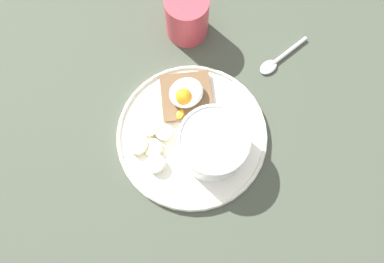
# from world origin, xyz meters

# --- Properties ---
(ground_plane) EXTENTS (1.20, 1.20, 0.02)m
(ground_plane) POSITION_xyz_m (0.00, 0.00, 0.01)
(ground_plane) COLOR #464E40
(ground_plane) RESTS_ON ground
(plate) EXTENTS (0.26, 0.26, 0.02)m
(plate) POSITION_xyz_m (0.00, 0.00, 0.03)
(plate) COLOR white
(plate) RESTS_ON ground_plane
(oatmeal_bowl) EXTENTS (0.11, 0.11, 0.07)m
(oatmeal_bowl) POSITION_xyz_m (-0.02, 0.04, 0.07)
(oatmeal_bowl) COLOR white
(oatmeal_bowl) RESTS_ON plate
(toast_slice) EXTENTS (0.12, 0.12, 0.01)m
(toast_slice) POSITION_xyz_m (-0.03, -0.06, 0.04)
(toast_slice) COLOR brown
(toast_slice) RESTS_ON plate
(poached_egg) EXTENTS (0.07, 0.06, 0.04)m
(poached_egg) POSITION_xyz_m (-0.02, -0.06, 0.06)
(poached_egg) COLOR white
(poached_egg) RESTS_ON toast_slice
(banana_slice_front) EXTENTS (0.04, 0.04, 0.02)m
(banana_slice_front) POSITION_xyz_m (0.07, -0.01, 0.04)
(banana_slice_front) COLOR beige
(banana_slice_front) RESTS_ON plate
(banana_slice_left) EXTENTS (0.04, 0.04, 0.02)m
(banana_slice_left) POSITION_xyz_m (0.06, -0.05, 0.04)
(banana_slice_left) COLOR beige
(banana_slice_left) RESTS_ON plate
(banana_slice_back) EXTENTS (0.04, 0.04, 0.01)m
(banana_slice_back) POSITION_xyz_m (0.09, -0.03, 0.04)
(banana_slice_back) COLOR #F0F0BB
(banana_slice_back) RESTS_ON plate
(banana_slice_right) EXTENTS (0.05, 0.05, 0.02)m
(banana_slice_right) POSITION_xyz_m (0.08, 0.01, 0.04)
(banana_slice_right) COLOR #F2EFBD
(banana_slice_right) RESTS_ON plate
(banana_slice_inner) EXTENTS (0.03, 0.03, 0.02)m
(banana_slice_inner) POSITION_xyz_m (0.04, -0.03, 0.04)
(banana_slice_inner) COLOR beige
(banana_slice_inner) RESTS_ON plate
(coffee_mug) EXTENTS (0.08, 0.08, 0.09)m
(coffee_mug) POSITION_xyz_m (-0.10, -0.18, 0.07)
(coffee_mug) COLOR #D1424F
(coffee_mug) RESTS_ON ground_plane
(spoon) EXTENTS (0.11, 0.03, 0.01)m
(spoon) POSITION_xyz_m (-0.21, -0.04, 0.02)
(spoon) COLOR silver
(spoon) RESTS_ON ground_plane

